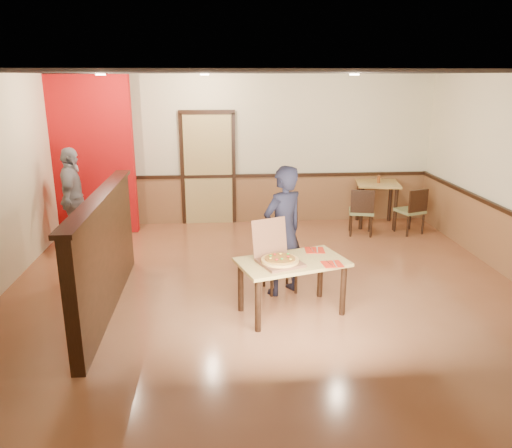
{
  "coord_description": "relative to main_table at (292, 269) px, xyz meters",
  "views": [
    {
      "loc": [
        -0.64,
        -5.96,
        2.77
      ],
      "look_at": [
        -0.16,
        0.0,
        0.98
      ],
      "focal_mm": 35.0,
      "sensor_mm": 36.0,
      "label": 1
    }
  ],
  "objects": [
    {
      "name": "chair_rail_back",
      "position": [
        -0.22,
        3.95,
        0.35
      ],
      "size": [
        7.0,
        0.06,
        0.06
      ],
      "primitive_type": "cube",
      "color": "black",
      "rests_on": "wall_back"
    },
    {
      "name": "napkin_near",
      "position": [
        0.45,
        -0.15,
        0.11
      ],
      "size": [
        0.24,
        0.24,
        0.01
      ],
      "rotation": [
        0.0,
        0.0,
        0.09
      ],
      "color": "red",
      "rests_on": "main_table"
    },
    {
      "name": "diner",
      "position": [
        -0.03,
        0.6,
        0.28
      ],
      "size": [
        0.74,
        0.69,
        1.7
      ],
      "primitive_type": "imported",
      "rotation": [
        0.0,
        0.0,
        3.74
      ],
      "color": "black",
      "rests_on": "floor"
    },
    {
      "name": "red_accent_panel",
      "position": [
        -3.12,
        3.5,
        0.83
      ],
      "size": [
        1.6,
        0.2,
        2.78
      ],
      "primitive_type": "cube",
      "color": "#A90C0D",
      "rests_on": "floor"
    },
    {
      "name": "diner_chair",
      "position": [
        -0.07,
        0.74,
        -0.12
      ],
      "size": [
        0.48,
        0.48,
        0.82
      ],
      "rotation": [
        0.0,
        0.0,
        0.21
      ],
      "color": "olive",
      "rests_on": "floor"
    },
    {
      "name": "floor",
      "position": [
        -0.22,
        0.5,
        -0.57
      ],
      "size": [
        7.0,
        7.0,
        0.0
      ],
      "primitive_type": "plane",
      "color": "#A3633F",
      "rests_on": "ground"
    },
    {
      "name": "passerby",
      "position": [
        -3.22,
        2.7,
        0.27
      ],
      "size": [
        0.51,
        1.02,
        1.67
      ],
      "primitive_type": "imported",
      "rotation": [
        0.0,
        0.0,
        1.68
      ],
      "color": "gray",
      "rests_on": "floor"
    },
    {
      "name": "napkin_far",
      "position": [
        0.34,
        0.34,
        0.11
      ],
      "size": [
        0.25,
        0.25,
        0.01
      ],
      "rotation": [
        0.0,
        0.0,
        -0.07
      ],
      "color": "red",
      "rests_on": "main_table"
    },
    {
      "name": "ceiling",
      "position": [
        -0.22,
        0.5,
        2.23
      ],
      "size": [
        7.0,
        7.0,
        0.0
      ],
      "primitive_type": "plane",
      "rotation": [
        3.14,
        0.0,
        0.0
      ],
      "color": "black",
      "rests_on": "wall_back"
    },
    {
      "name": "pizza_box",
      "position": [
        -0.18,
        -0.06,
        0.17
      ],
      "size": [
        0.61,
        0.66,
        0.47
      ],
      "rotation": [
        0.0,
        0.0,
        0.38
      ],
      "color": "brown",
      "rests_on": "main_table"
    },
    {
      "name": "condiment",
      "position": [
        2.16,
        3.52,
        0.34
      ],
      "size": [
        0.06,
        0.06,
        0.14
      ],
      "primitive_type": "cylinder",
      "color": "brown",
      "rests_on": "side_table"
    },
    {
      "name": "wall_back",
      "position": [
        -0.22,
        4.0,
        0.83
      ],
      "size": [
        7.0,
        0.0,
        7.0
      ],
      "primitive_type": "plane",
      "rotation": [
        1.57,
        0.0,
        0.0
      ],
      "color": "beige",
      "rests_on": "floor"
    },
    {
      "name": "spot_c",
      "position": [
        1.18,
        2.0,
        2.21
      ],
      "size": [
        0.14,
        0.14,
        0.02
      ],
      "primitive_type": "cylinder",
      "color": "#FFE3B2",
      "rests_on": "ceiling"
    },
    {
      "name": "booth_partition",
      "position": [
        -2.22,
        0.3,
        0.17
      ],
      "size": [
        0.2,
        3.1,
        1.44
      ],
      "color": "black",
      "rests_on": "floor"
    },
    {
      "name": "wainscot_back",
      "position": [
        -0.22,
        3.97,
        -0.12
      ],
      "size": [
        7.0,
        0.04,
        0.9
      ],
      "primitive_type": "cube",
      "color": "brown",
      "rests_on": "floor"
    },
    {
      "name": "spot_b",
      "position": [
        -1.02,
        3.0,
        2.21
      ],
      "size": [
        0.14,
        0.14,
        0.02
      ],
      "primitive_type": "cylinder",
      "color": "#FFE3B2",
      "rests_on": "ceiling"
    },
    {
      "name": "side_table",
      "position": [
        2.16,
        3.55,
        0.08
      ],
      "size": [
        0.9,
        0.9,
        0.83
      ],
      "rotation": [
        0.0,
        0.0,
        -0.17
      ],
      "color": "tan",
      "rests_on": "floor"
    },
    {
      "name": "main_table",
      "position": [
        0.0,
        0.0,
        0.0
      ],
      "size": [
        1.41,
        1.06,
        0.67
      ],
      "rotation": [
        0.0,
        0.0,
        0.3
      ],
      "color": "tan",
      "rests_on": "floor"
    },
    {
      "name": "side_chair_left",
      "position": [
        1.69,
        2.94,
        -0.1
      ],
      "size": [
        0.51,
        0.51,
        0.86
      ],
      "rotation": [
        0.0,
        0.0,
        2.91
      ],
      "color": "olive",
      "rests_on": "floor"
    },
    {
      "name": "side_chair_right",
      "position": [
        2.63,
        2.94,
        -0.1
      ],
      "size": [
        0.53,
        0.53,
        0.85
      ],
      "rotation": [
        0.0,
        0.0,
        3.48
      ],
      "color": "olive",
      "rests_on": "floor"
    },
    {
      "name": "pizza",
      "position": [
        -0.16,
        -0.1,
        0.15
      ],
      "size": [
        0.48,
        0.48,
        0.03
      ],
      "primitive_type": "cylinder",
      "rotation": [
        0.0,
        0.0,
        -0.11
      ],
      "color": "gold",
      "rests_on": "pizza_box"
    },
    {
      "name": "spot_a",
      "position": [
        -2.52,
        2.3,
        2.21
      ],
      "size": [
        0.14,
        0.14,
        0.02
      ],
      "primitive_type": "cylinder",
      "color": "#FFE3B2",
      "rests_on": "ceiling"
    },
    {
      "name": "back_door",
      "position": [
        -1.02,
        3.96,
        0.48
      ],
      "size": [
        0.9,
        0.06,
        2.1
      ],
      "primitive_type": "cube",
      "color": "tan",
      "rests_on": "wall_back"
    }
  ]
}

